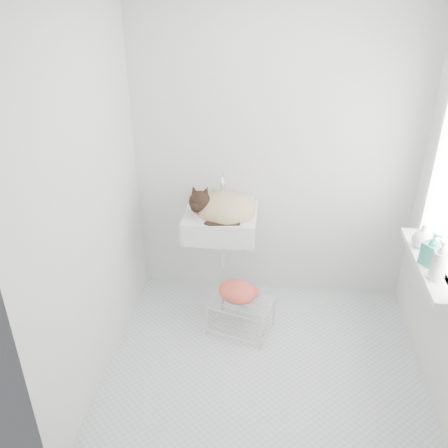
# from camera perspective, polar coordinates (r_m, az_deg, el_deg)

# --- Properties ---
(floor) EXTENTS (2.20, 2.00, 0.02)m
(floor) POSITION_cam_1_polar(r_m,az_deg,el_deg) (3.56, 4.68, -16.78)
(floor) COLOR silver
(floor) RESTS_ON ground
(back_wall) EXTENTS (2.20, 0.02, 2.50)m
(back_wall) POSITION_cam_1_polar(r_m,az_deg,el_deg) (3.74, 6.01, 8.38)
(back_wall) COLOR silver
(back_wall) RESTS_ON ground
(left_wall) EXTENTS (0.02, 2.00, 2.50)m
(left_wall) POSITION_cam_1_polar(r_m,az_deg,el_deg) (3.02, -15.67, 2.43)
(left_wall) COLOR silver
(left_wall) RESTS_ON ground
(windowsill) EXTENTS (0.16, 0.88, 0.04)m
(windowsill) POSITION_cam_1_polar(r_m,az_deg,el_deg) (3.35, 22.95, -4.37)
(windowsill) COLOR white
(windowsill) RESTS_ON right_wall
(sink) EXTENTS (0.55, 0.48, 0.22)m
(sink) POSITION_cam_1_polar(r_m,az_deg,el_deg) (3.68, -0.37, 1.40)
(sink) COLOR white
(sink) RESTS_ON back_wall
(faucet) EXTENTS (0.20, 0.14, 0.20)m
(faucet) POSITION_cam_1_polar(r_m,az_deg,el_deg) (3.78, -0.06, 4.53)
(faucet) COLOR silver
(faucet) RESTS_ON sink
(cat) EXTENTS (0.51, 0.43, 0.30)m
(cat) POSITION_cam_1_polar(r_m,az_deg,el_deg) (3.64, -0.23, 1.84)
(cat) COLOR #CCB585
(cat) RESTS_ON sink
(wire_rack) EXTENTS (0.51, 0.42, 0.26)m
(wire_rack) POSITION_cam_1_polar(r_m,az_deg,el_deg) (3.77, 1.97, -10.52)
(wire_rack) COLOR silver
(wire_rack) RESTS_ON floor
(towel) EXTENTS (0.37, 0.34, 0.13)m
(towel) POSITION_cam_1_polar(r_m,az_deg,el_deg) (3.72, 1.59, -8.42)
(towel) COLOR #EF9A00
(towel) RESTS_ON wire_rack
(bottle_a) EXTENTS (0.11, 0.11, 0.21)m
(bottle_a) POSITION_cam_1_polar(r_m,az_deg,el_deg) (3.19, 23.67, -5.91)
(bottle_a) COLOR silver
(bottle_a) RESTS_ON windowsill
(bottle_b) EXTENTS (0.14, 0.14, 0.22)m
(bottle_b) POSITION_cam_1_polar(r_m,az_deg,el_deg) (3.32, 22.97, -4.36)
(bottle_b) COLOR teal
(bottle_b) RESTS_ON windowsill
(bottle_c) EXTENTS (0.16, 0.16, 0.16)m
(bottle_c) POSITION_cam_1_polar(r_m,az_deg,el_deg) (3.49, 22.13, -2.47)
(bottle_c) COLOR white
(bottle_c) RESTS_ON windowsill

